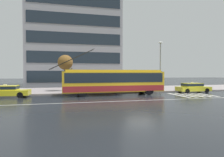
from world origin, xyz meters
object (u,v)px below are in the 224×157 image
Objects in this scene: pedestrian_at_shelter at (116,79)px; pedestrian_walking_past at (116,84)px; taxi_queued_behind_bus at (6,91)px; taxi_ahead_of_bus at (193,87)px; street_lamp at (160,62)px; trolleybus at (114,81)px; street_tree_bare at (65,63)px; bus_shelter at (102,77)px; pedestrian_approaching_curb at (81,79)px; pedestrian_waiting_by_pole at (83,85)px.

pedestrian_at_shelter reaches higher than pedestrian_walking_past.
taxi_ahead_of_bus is at bearing -0.35° from taxi_queued_behind_bus.
street_lamp is (18.75, 1.84, 3.42)m from taxi_queued_behind_bus.
trolleybus is at bearing -107.35° from pedestrian_walking_past.
taxi_queued_behind_bus is at bearing -162.47° from pedestrian_walking_past.
street_tree_bare is at bearing 167.61° from street_lamp.
street_lamp reaches higher than bus_shelter.
trolleybus is 7.80m from street_lamp.
pedestrian_approaching_curb is 1.21× the size of pedestrian_waiting_by_pole.
bus_shelter is 0.82× the size of street_tree_bare.
taxi_ahead_of_bus is 5.40m from street_lamp.
street_lamp is at bearing -0.67° from pedestrian_waiting_by_pole.
pedestrian_walking_past is (4.95, 1.22, -0.71)m from pedestrian_approaching_curb.
street_tree_bare is (-6.70, 1.67, 2.18)m from pedestrian_at_shelter.
pedestrian_waiting_by_pole reaches higher than taxi_queued_behind_bus.
trolleybus is 4.77m from pedestrian_approaching_curb.
bus_shelter reaches higher than taxi_ahead_of_bus.
taxi_queued_behind_bus is at bearing -163.61° from bus_shelter.
trolleybus is 8.45× the size of pedestrian_walking_past.
trolleybus is at bearing -179.42° from taxi_ahead_of_bus.
street_lamp is (10.68, -1.05, 2.35)m from pedestrian_approaching_curb.
pedestrian_at_shelter is 1.37m from pedestrian_walking_past.
trolleybus reaches higher than pedestrian_approaching_curb.
bus_shelter is (-0.76, 3.45, 0.48)m from trolleybus.
pedestrian_approaching_curb is 1.27× the size of pedestrian_walking_past.
pedestrian_waiting_by_pole is at bearing 13.41° from taxi_queued_behind_bus.
pedestrian_at_shelter is at bearing -104.70° from pedestrian_walking_past.
taxi_ahead_of_bus is at bearing 0.58° from trolleybus.
trolleybus is 10.81m from taxi_ahead_of_bus.
trolleybus is at bearing -33.00° from pedestrian_waiting_by_pole.
taxi_queued_behind_bus is 2.90× the size of pedestrian_walking_past.
taxi_ahead_of_bus is 10.33m from pedestrian_walking_past.
street_tree_bare reaches higher than pedestrian_approaching_curb.
bus_shelter is 0.60× the size of street_lamp.
pedestrian_walking_past is at bearing 155.70° from taxi_ahead_of_bus.
pedestrian_walking_past is at bearing 17.53° from taxi_queued_behind_bus.
taxi_queued_behind_bus is at bearing 178.80° from trolleybus.
trolleybus is 4.60m from pedestrian_walking_past.
taxi_ahead_of_bus is 14.33m from pedestrian_waiting_by_pole.
pedestrian_at_shelter reaches higher than taxi_queued_behind_bus.
taxi_queued_behind_bus is 0.92× the size of street_tree_bare.
bus_shelter is at bearing 6.23° from pedestrian_approaching_curb.
taxi_queued_behind_bus is 19.15m from street_lamp.
bus_shelter is (-11.52, 3.34, 1.41)m from taxi_ahead_of_bus.
street_tree_bare is at bearing 163.77° from taxi_ahead_of_bus.
taxi_queued_behind_bus is 11.45m from bus_shelter.
bus_shelter is at bearing 170.16° from street_lamp.
street_lamp is 1.37× the size of street_tree_bare.
street_lamp is at bearing 5.62° from taxi_queued_behind_bus.
pedestrian_walking_past is at bearing -4.32° from street_tree_bare.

